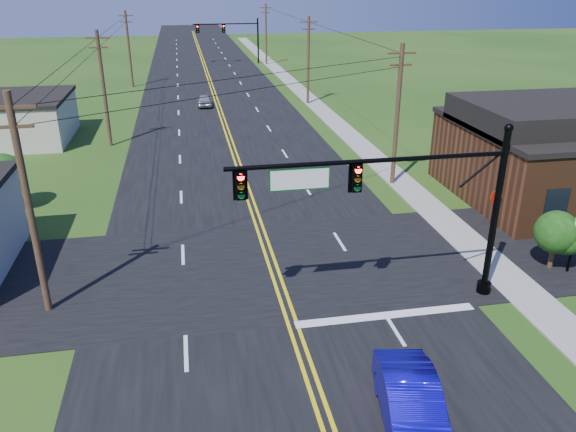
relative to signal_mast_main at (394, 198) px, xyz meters
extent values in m
cube|color=black|center=(-4.34, 42.00, -4.73)|extent=(16.00, 220.00, 0.04)
cube|color=black|center=(-4.34, 4.00, -4.73)|extent=(70.00, 10.00, 0.04)
cube|color=gray|center=(6.16, 32.00, -4.71)|extent=(2.00, 160.00, 0.08)
cylinder|color=black|center=(4.46, 0.00, -1.15)|extent=(0.28, 0.28, 7.20)
cylinder|color=black|center=(4.46, 0.00, -4.50)|extent=(0.60, 0.60, 0.50)
sphere|color=black|center=(4.46, 0.00, 2.55)|extent=(0.36, 0.36, 0.36)
cylinder|color=black|center=(-1.04, 0.00, 1.55)|extent=(11.00, 0.18, 0.18)
cube|color=#045511|center=(-3.74, 0.00, 1.00)|extent=(2.30, 0.06, 0.85)
cylinder|color=black|center=(4.46, 72.00, -1.15)|extent=(0.28, 0.28, 7.20)
cylinder|color=black|center=(4.46, 72.00, -4.50)|extent=(0.60, 0.60, 0.50)
sphere|color=black|center=(4.46, 72.00, 2.55)|extent=(0.36, 0.36, 0.36)
cylinder|color=black|center=(-0.54, 72.00, 1.25)|extent=(10.00, 0.18, 0.18)
cube|color=#045511|center=(-3.74, 72.00, 0.70)|extent=(2.30, 0.06, 0.85)
cube|color=#573018|center=(15.66, 10.00, -2.55)|extent=(14.00, 11.00, 4.40)
cylinder|color=#3B271B|center=(-13.84, 2.00, -0.25)|extent=(0.28, 0.28, 9.00)
cube|color=#3B271B|center=(-13.84, 2.00, 3.65)|extent=(1.80, 0.12, 0.12)
cube|color=#3B271B|center=(-13.84, 2.00, 2.95)|extent=(1.40, 0.12, 0.12)
cylinder|color=#3B271B|center=(-13.84, 27.00, -0.25)|extent=(0.28, 0.28, 9.00)
cube|color=#3B271B|center=(-13.84, 27.00, 3.65)|extent=(1.80, 0.12, 0.12)
cube|color=#3B271B|center=(-13.84, 27.00, 2.95)|extent=(1.40, 0.12, 0.12)
cylinder|color=#3B271B|center=(-13.84, 54.00, -0.25)|extent=(0.28, 0.28, 9.00)
cube|color=#3B271B|center=(-13.84, 54.00, 3.65)|extent=(1.80, 0.12, 0.12)
cube|color=#3B271B|center=(-13.84, 54.00, 2.95)|extent=(1.40, 0.12, 0.12)
cylinder|color=#3B271B|center=(5.46, 14.00, -0.25)|extent=(0.28, 0.28, 9.00)
cube|color=#3B271B|center=(5.46, 14.00, 3.65)|extent=(1.80, 0.12, 0.12)
cube|color=#3B271B|center=(5.46, 14.00, 2.95)|extent=(1.40, 0.12, 0.12)
cylinder|color=#3B271B|center=(5.46, 40.00, -0.25)|extent=(0.28, 0.28, 9.00)
cube|color=#3B271B|center=(5.46, 40.00, 3.65)|extent=(1.80, 0.12, 0.12)
cube|color=#3B271B|center=(5.46, 40.00, 2.95)|extent=(1.40, 0.12, 0.12)
cylinder|color=#3B271B|center=(5.46, 70.00, -0.25)|extent=(0.28, 0.28, 9.00)
cube|color=#3B271B|center=(5.46, 70.00, 3.65)|extent=(1.80, 0.12, 0.12)
cube|color=#3B271B|center=(5.46, 70.00, 2.95)|extent=(1.40, 0.12, 0.12)
cylinder|color=#3B271B|center=(11.66, 18.00, -3.83)|extent=(0.24, 0.24, 1.85)
sphere|color=#104210|center=(11.66, 18.00, -2.15)|extent=(3.00, 3.00, 3.00)
cylinder|color=#3B271B|center=(8.66, 1.50, -4.09)|extent=(0.24, 0.24, 1.32)
sphere|color=#104210|center=(8.66, 1.50, -2.89)|extent=(2.00, 2.00, 2.00)
cylinder|color=#3B271B|center=(-18.34, 14.00, -3.98)|extent=(0.24, 0.24, 1.54)
sphere|color=#104210|center=(-18.34, 14.00, -2.58)|extent=(2.40, 2.40, 2.40)
imported|color=#1008B0|center=(-1.71, -6.91, -3.96)|extent=(2.46, 4.98, 1.57)
imported|color=#AAABAF|center=(-5.57, 40.74, -4.12)|extent=(1.58, 3.75, 1.27)
cylinder|color=slate|center=(8.11, 5.91, -3.63)|extent=(0.09, 0.09, 2.23)
cylinder|color=#AA1809|center=(8.11, 5.88, -2.78)|extent=(0.83, 0.27, 0.85)
cylinder|color=black|center=(9.23, 1.00, -3.15)|extent=(0.16, 0.16, 3.21)
camera|label=1|loc=(-7.77, -19.23, 7.90)|focal=35.00mm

